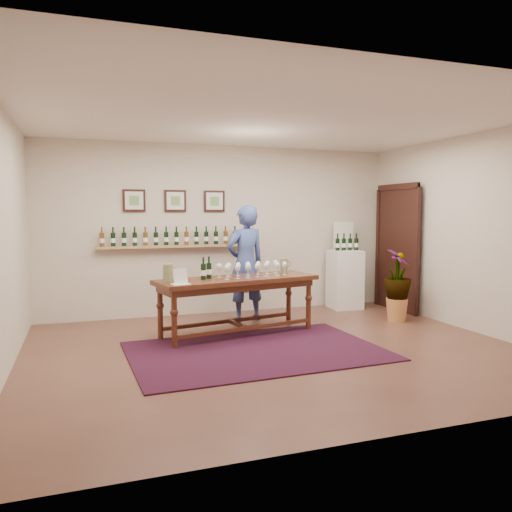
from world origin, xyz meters
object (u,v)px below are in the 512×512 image
object	(u,v)px
display_pedestal	(345,279)
person	(245,264)
potted_plant	(397,285)
tasting_table	(237,286)

from	to	relation	value
display_pedestal	person	xyz separation A→B (m)	(-1.98, -0.41, 0.39)
display_pedestal	potted_plant	size ratio (longest dim) A/B	1.06
potted_plant	person	world-z (taller)	person
tasting_table	person	xyz separation A→B (m)	(0.38, 0.81, 0.22)
display_pedestal	potted_plant	world-z (taller)	display_pedestal
tasting_table	person	distance (m)	0.93
display_pedestal	person	size ratio (longest dim) A/B	0.57
tasting_table	person	bearing A→B (deg)	53.79
tasting_table	display_pedestal	world-z (taller)	display_pedestal
person	potted_plant	bearing A→B (deg)	146.95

